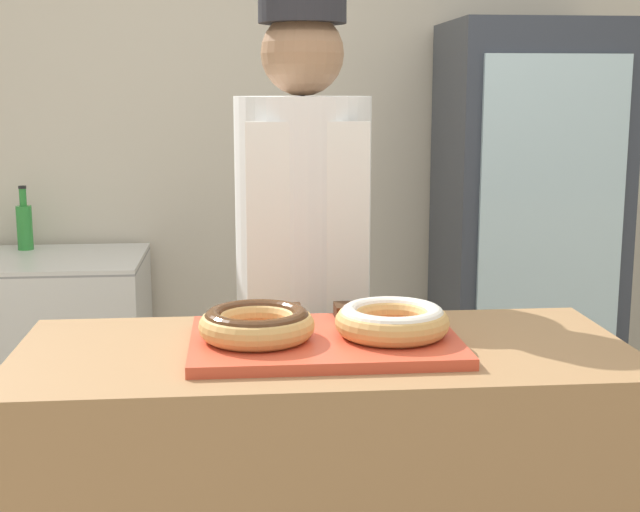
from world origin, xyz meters
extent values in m
cube|color=beige|center=(0.00, 2.13, 1.35)|extent=(8.00, 0.06, 2.70)
cube|color=#D84C33|center=(0.00, 0.00, 0.93)|extent=(0.57, 0.39, 0.02)
torus|color=tan|center=(-0.14, -0.01, 0.98)|extent=(0.25, 0.25, 0.06)
torus|color=#472814|center=(-0.14, -0.01, 0.99)|extent=(0.22, 0.22, 0.04)
torus|color=tan|center=(0.14, -0.01, 0.98)|extent=(0.25, 0.25, 0.06)
torus|color=white|center=(0.14, -0.01, 0.99)|extent=(0.22, 0.22, 0.04)
cube|color=#382111|center=(-0.07, 0.15, 0.96)|extent=(0.07, 0.07, 0.03)
cube|color=#382111|center=(0.07, 0.15, 0.96)|extent=(0.07, 0.07, 0.03)
cylinder|color=#4C4C51|center=(0.00, 0.60, 0.41)|extent=(0.27, 0.27, 0.83)
cylinder|color=white|center=(0.00, 0.60, 1.14)|extent=(0.37, 0.37, 0.62)
cube|color=white|center=(0.00, 0.43, 0.73)|extent=(0.32, 0.02, 1.30)
sphere|color=#936B4C|center=(0.00, 0.60, 1.56)|extent=(0.22, 0.22, 0.22)
cylinder|color=#232328|center=(0.00, 0.60, 1.68)|extent=(0.24, 0.24, 0.07)
cube|color=#333842|center=(1.02, 1.77, 0.87)|extent=(0.69, 0.59, 1.74)
cube|color=silver|center=(1.02, 1.46, 0.90)|extent=(0.57, 0.02, 1.39)
cube|color=silver|center=(-1.08, 1.77, 0.40)|extent=(1.03, 0.61, 0.81)
cube|color=gray|center=(-1.08, 1.77, 0.79)|extent=(1.03, 0.61, 0.01)
cylinder|color=#2D8C38|center=(-1.07, 1.95, 0.90)|extent=(0.06, 0.06, 0.19)
cylinder|color=#2D8C38|center=(-1.07, 1.95, 1.03)|extent=(0.03, 0.03, 0.07)
cylinder|color=black|center=(-1.07, 1.95, 1.07)|extent=(0.03, 0.03, 0.01)
camera|label=1|loc=(-0.18, -1.83, 1.46)|focal=50.00mm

